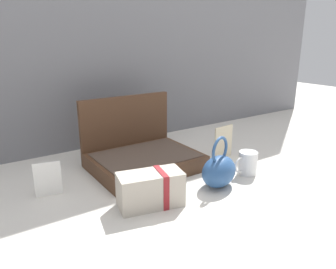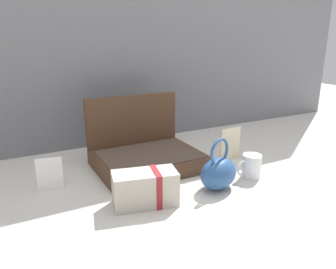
% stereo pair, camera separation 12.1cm
% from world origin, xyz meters
% --- Properties ---
extents(ground_plane, '(6.00, 6.00, 0.00)m').
position_xyz_m(ground_plane, '(0.00, 0.00, 0.00)').
color(ground_plane, beige).
extents(back_wall, '(3.20, 0.06, 1.40)m').
position_xyz_m(back_wall, '(0.00, 0.58, 0.70)').
color(back_wall, slate).
rests_on(back_wall, ground_plane).
extents(open_suitcase, '(0.44, 0.35, 0.29)m').
position_xyz_m(open_suitcase, '(-0.02, 0.18, 0.06)').
color(open_suitcase, '#4C301E').
rests_on(open_suitcase, ground_plane).
extents(teal_pouch_handbag, '(0.19, 0.16, 0.20)m').
position_xyz_m(teal_pouch_handbag, '(0.13, -0.16, 0.06)').
color(teal_pouch_handbag, '#284C7F').
rests_on(teal_pouch_handbag, ground_plane).
extents(cream_toiletry_bag, '(0.23, 0.15, 0.12)m').
position_xyz_m(cream_toiletry_bag, '(-0.16, -0.14, 0.06)').
color(cream_toiletry_bag, '#B2A899').
rests_on(cream_toiletry_bag, ground_plane).
extents(coffee_mug, '(0.11, 0.08, 0.10)m').
position_xyz_m(coffee_mug, '(0.31, -0.14, 0.05)').
color(coffee_mug, silver).
rests_on(coffee_mug, ground_plane).
extents(info_card_left, '(0.09, 0.03, 0.13)m').
position_xyz_m(info_card_left, '(-0.42, 0.13, 0.06)').
color(info_card_left, white).
rests_on(info_card_left, ground_plane).
extents(poster_card_right, '(0.12, 0.02, 0.15)m').
position_xyz_m(poster_card_right, '(0.36, 0.06, 0.08)').
color(poster_card_right, beige).
rests_on(poster_card_right, ground_plane).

